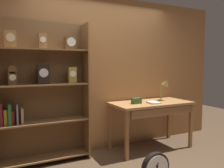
{
  "coord_description": "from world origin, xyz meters",
  "views": [
    {
      "loc": [
        -1.59,
        -2.27,
        1.45
      ],
      "look_at": [
        -0.13,
        0.68,
        1.17
      ],
      "focal_mm": 36.81,
      "sensor_mm": 36.0,
      "label": 1
    }
  ],
  "objects_px": {
    "toolbox_small": "(136,101)",
    "workbench": "(152,107)",
    "bookshelf": "(42,92)",
    "desk_lamp": "(165,86)",
    "open_repair_manual": "(153,103)"
  },
  "relations": [
    {
      "from": "workbench",
      "to": "toolbox_small",
      "type": "distance_m",
      "value": 0.34
    },
    {
      "from": "desk_lamp",
      "to": "workbench",
      "type": "bearing_deg",
      "value": -172.13
    },
    {
      "from": "workbench",
      "to": "toolbox_small",
      "type": "relative_size",
      "value": 9.24
    },
    {
      "from": "workbench",
      "to": "open_repair_manual",
      "type": "bearing_deg",
      "value": -111.85
    },
    {
      "from": "workbench",
      "to": "toolbox_small",
      "type": "xyz_separation_m",
      "value": [
        -0.31,
        0.0,
        0.14
      ]
    },
    {
      "from": "open_repair_manual",
      "to": "desk_lamp",
      "type": "bearing_deg",
      "value": 26.23
    },
    {
      "from": "workbench",
      "to": "desk_lamp",
      "type": "distance_m",
      "value": 0.47
    },
    {
      "from": "bookshelf",
      "to": "toolbox_small",
      "type": "xyz_separation_m",
      "value": [
        1.47,
        -0.23,
        -0.2
      ]
    },
    {
      "from": "toolbox_small",
      "to": "open_repair_manual",
      "type": "height_order",
      "value": "toolbox_small"
    },
    {
      "from": "toolbox_small",
      "to": "open_repair_manual",
      "type": "xyz_separation_m",
      "value": [
        0.27,
        -0.1,
        -0.04
      ]
    },
    {
      "from": "toolbox_small",
      "to": "open_repair_manual",
      "type": "relative_size",
      "value": 0.68
    },
    {
      "from": "toolbox_small",
      "to": "workbench",
      "type": "bearing_deg",
      "value": -0.52
    },
    {
      "from": "desk_lamp",
      "to": "open_repair_manual",
      "type": "distance_m",
      "value": 0.45
    },
    {
      "from": "toolbox_small",
      "to": "desk_lamp",
      "type": "bearing_deg",
      "value": 3.64
    },
    {
      "from": "bookshelf",
      "to": "desk_lamp",
      "type": "relative_size",
      "value": 5.29
    }
  ]
}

